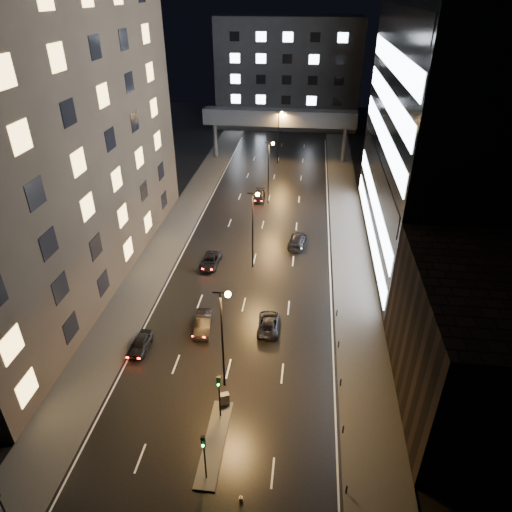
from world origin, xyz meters
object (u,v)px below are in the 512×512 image
object	(u,v)px
car_away_d	(260,196)
utility_cabinet	(224,399)
car_away_b	(203,323)
car_away_c	(210,261)
car_toward_a	(268,323)
car_toward_b	(297,240)
car_away_a	(141,344)

from	to	relation	value
car_away_d	utility_cabinet	bearing A→B (deg)	-91.09
car_away_b	car_away_c	world-z (taller)	car_away_b
car_away_b	car_toward_a	bearing A→B (deg)	0.42
car_away_c	utility_cabinet	world-z (taller)	utility_cabinet
car_toward_b	utility_cabinet	xyz separation A→B (m)	(-4.91, -28.62, 0.01)
car_away_a	car_away_d	xyz separation A→B (m)	(7.43, 37.39, 0.01)
car_away_a	car_away_c	size ratio (longest dim) A/B	0.81
car_toward_a	utility_cabinet	bearing A→B (deg)	73.79
car_away_c	car_away_d	size ratio (longest dim) A/B	1.03
car_toward_a	car_away_c	bearing A→B (deg)	-55.43
car_toward_b	car_away_a	bearing A→B (deg)	64.76
car_away_d	utility_cabinet	distance (m)	43.43
car_away_b	car_away_c	distance (m)	12.53
car_toward_b	car_away_d	bearing A→B (deg)	-58.14
car_away_b	car_away_c	xyz separation A→B (m)	(-1.82, 12.39, -0.09)
car_away_d	car_toward_b	world-z (taller)	car_toward_b
car_away_b	car_away_a	bearing A→B (deg)	-152.90
car_away_b	utility_cabinet	world-z (taller)	car_away_b
car_away_a	car_toward_b	xyz separation A→B (m)	(14.27, 22.63, 0.11)
car_away_d	car_toward_a	bearing A→B (deg)	-85.62
car_away_d	car_toward_b	bearing A→B (deg)	-68.77
car_away_b	car_toward_b	world-z (taller)	car_toward_b
car_away_c	car_toward_a	bearing A→B (deg)	-50.01
car_toward_a	car_toward_b	world-z (taller)	car_toward_b
car_away_b	car_toward_a	xyz separation A→B (m)	(6.68, 0.88, -0.09)
car_away_b	car_away_d	size ratio (longest dim) A/B	0.99
car_away_d	car_toward_b	size ratio (longest dim) A/B	0.87
car_away_c	car_away_d	xyz separation A→B (m)	(3.87, 21.34, 0.01)
car_away_d	car_toward_b	xyz separation A→B (m)	(6.84, -14.77, 0.10)
car_away_a	car_away_b	size ratio (longest dim) A/B	0.85
car_away_c	car_toward_a	distance (m)	14.31
car_away_a	car_toward_a	world-z (taller)	same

